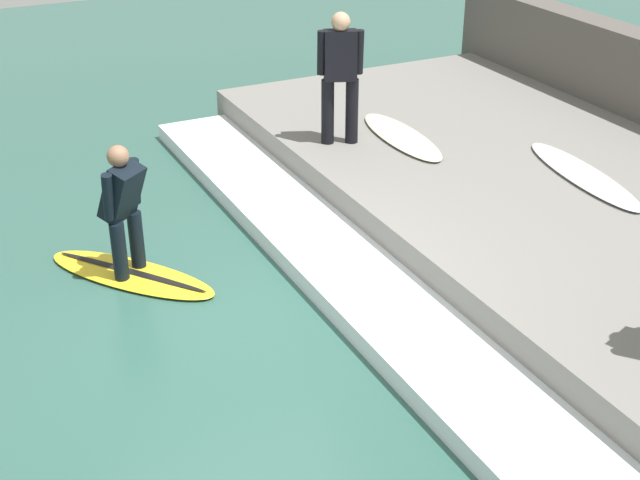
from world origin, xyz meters
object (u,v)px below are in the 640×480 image
Objects in this scene: surfboard_riding at (131,274)px; surfboard_waiting_far at (402,136)px; surfer_riding at (123,204)px; surfboard_spare at (583,175)px; surfer_waiting_far at (340,71)px.

surfboard_riding is 1.03× the size of surfboard_waiting_far.
surfer_riding is 0.74× the size of surfboard_waiting_far.
surfboard_spare is at bearing -10.16° from surfer_riding.
surfboard_riding is 0.90× the size of surfboard_spare.
surfboard_waiting_far is 0.87× the size of surfboard_spare.
surfboard_waiting_far is (3.77, 1.05, 0.47)m from surfboard_riding.
surfboard_riding is 1.40× the size of surfer_riding.
surfboard_riding is at bearing -164.46° from surfboard_waiting_far.
surfer_riding reaches higher than surfboard_spare.
surfer_riding is 5.06m from surfboard_spare.
surfboard_spare reaches higher than surfboard_riding.
surfboard_spare is (1.20, -1.94, 0.00)m from surfboard_waiting_far.
surfer_waiting_far is at bearing 22.95° from surfer_riding.
surfer_riding is at bearing 180.00° from surfboard_riding.
surfer_riding is 0.64× the size of surfboard_spare.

